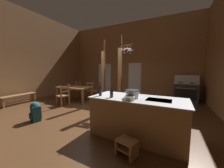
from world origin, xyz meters
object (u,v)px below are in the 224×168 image
Objects in this scene: bench_along_left_wall at (19,98)px; bottle_short_on_counter at (100,90)px; mixing_bowl_on_counter at (129,98)px; stove_range at (186,92)px; bottle_tall_on_counter at (112,93)px; stockpot_on_counter at (132,94)px; step_stool at (127,146)px; backpack at (35,111)px; ladderback_chair_at_table_end at (80,89)px; ladderback_chair_near_window at (91,90)px; dining_table at (75,88)px; kitchen_island at (137,117)px; ladderback_chair_by_post at (63,96)px.

bench_along_left_wall is 4.29× the size of bottle_short_on_counter.
bottle_short_on_counter is (-0.80, 0.12, 0.10)m from mixing_bowl_on_counter.
bench_along_left_wall is (-7.06, -4.10, -0.18)m from stove_range.
stove_range is 3.79× the size of bottle_short_on_counter.
stove_range is at bearing 30.15° from bench_along_left_wall.
stockpot_on_counter is at bearing 19.09° from bottle_tall_on_counter.
step_stool is 3.10m from backpack.
stockpot_on_counter is at bearing -35.53° from ladderback_chair_at_table_end.
ladderback_chair_near_window is 0.81m from ladderback_chair_at_table_end.
backpack is 2.32m from bottle_short_on_counter.
bottle_tall_on_counter is at bearing -7.70° from bottle_short_on_counter.
dining_table is at bearing 145.62° from bottle_tall_on_counter.
bottle_tall_on_counter is at bearing -34.38° from dining_table.
backpack is 1.59× the size of stockpot_on_counter.
dining_table is 4.32m from mixing_bowl_on_counter.
stove_range is 3.52× the size of stockpot_on_counter.
ladderback_chair_by_post reaches higher than kitchen_island.
kitchen_island reaches higher than bench_along_left_wall.
step_stool is 5.84m from bench_along_left_wall.
backpack is at bearing -173.37° from bottle_tall_on_counter.
bench_along_left_wall is 6.35× the size of mixing_bowl_on_counter.
stove_range is at bearing 25.99° from dining_table.
bottle_short_on_counter is (4.81, -0.54, 0.77)m from bench_along_left_wall.
dining_table is (-5.12, -2.50, 0.17)m from stove_range.
ladderback_chair_by_post is at bearing 161.53° from stockpot_on_counter.
ladderback_chair_at_table_end reaches higher than bench_along_left_wall.
ladderback_chair_by_post is at bearing 158.24° from mixing_bowl_on_counter.
ladderback_chair_by_post is 3.08m from bottle_short_on_counter.
stove_range reaches higher than ladderback_chair_near_window.
kitchen_island is 1.10m from bottle_short_on_counter.
ladderback_chair_at_table_end is at bearing 114.63° from dining_table.
stockpot_on_counter is 0.80m from bottle_short_on_counter.
ladderback_chair_at_table_end is at bearing 178.49° from ladderback_chair_near_window.
bench_along_left_wall is 2.78m from backpack.
mixing_bowl_on_counter is (3.24, -3.10, 0.52)m from ladderback_chair_near_window.
ladderback_chair_near_window is at bearing 136.27° from mixing_bowl_on_counter.
stove_range reaches higher than kitchen_island.
stove_range is 5.00m from mixing_bowl_on_counter.
step_stool is (0.02, -0.75, -0.29)m from kitchen_island.
bench_along_left_wall is (-2.08, -0.75, -0.15)m from ladderback_chair_by_post.
bench_along_left_wall is at bearing -149.85° from stove_range.
step_stool is at bearing -32.08° from bottle_short_on_counter.
backpack is (-4.43, -4.98, -0.17)m from stove_range.
step_stool is at bearing -75.33° from mixing_bowl_on_counter.
ladderback_chair_by_post is 3.85× the size of bottle_tall_on_counter.
dining_table is at bearing -154.01° from stove_range.
backpack is 1.71× the size of bottle_short_on_counter.
dining_table is 7.39× the size of mixing_bowl_on_counter.
stove_range is 0.88× the size of bench_along_left_wall.
bench_along_left_wall is at bearing 173.54° from bottle_tall_on_counter.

